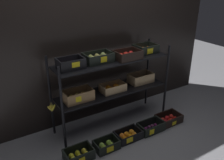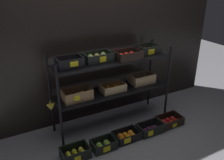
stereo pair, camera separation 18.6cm
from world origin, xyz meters
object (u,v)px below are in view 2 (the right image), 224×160
(crate_ground_lemon, at_px, (75,154))
(crate_ground_apple_red, at_px, (169,121))
(crate_ground_plum, at_px, (150,129))
(crate_ground_orange, at_px, (126,136))
(crate_ground_apple_green, at_px, (104,145))
(display_rack, at_px, (112,74))

(crate_ground_lemon, height_order, crate_ground_apple_red, crate_ground_lemon)
(crate_ground_lemon, distance_m, crate_ground_apple_red, 1.45)
(crate_ground_plum, distance_m, crate_ground_apple_red, 0.37)
(crate_ground_lemon, height_order, crate_ground_plum, same)
(crate_ground_lemon, relative_size, crate_ground_apple_red, 0.93)
(crate_ground_orange, height_order, crate_ground_plum, crate_ground_plum)
(crate_ground_apple_green, distance_m, crate_ground_plum, 0.72)
(display_rack, relative_size, crate_ground_apple_red, 4.75)
(crate_ground_apple_red, bearing_deg, crate_ground_apple_green, -178.42)
(display_rack, xyz_separation_m, crate_ground_plum, (0.37, -0.43, -0.74))
(display_rack, relative_size, crate_ground_plum, 4.74)
(crate_ground_lemon, bearing_deg, crate_ground_orange, 0.75)
(crate_ground_orange, bearing_deg, crate_ground_plum, -3.55)
(crate_ground_apple_green, xyz_separation_m, crate_ground_plum, (0.72, 0.00, 0.00))
(crate_ground_lemon, bearing_deg, display_rack, 30.56)
(crate_ground_lemon, xyz_separation_m, crate_ground_apple_green, (0.37, -0.02, -0.00))
(crate_ground_orange, bearing_deg, display_rack, 90.62)
(crate_ground_plum, xyz_separation_m, crate_ground_apple_red, (0.36, 0.03, -0.00))
(crate_ground_lemon, relative_size, crate_ground_apple_green, 1.10)
(crate_ground_plum, bearing_deg, crate_ground_orange, 176.45)
(crate_ground_apple_green, relative_size, crate_ground_orange, 0.88)
(crate_ground_plum, bearing_deg, crate_ground_lemon, 179.28)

